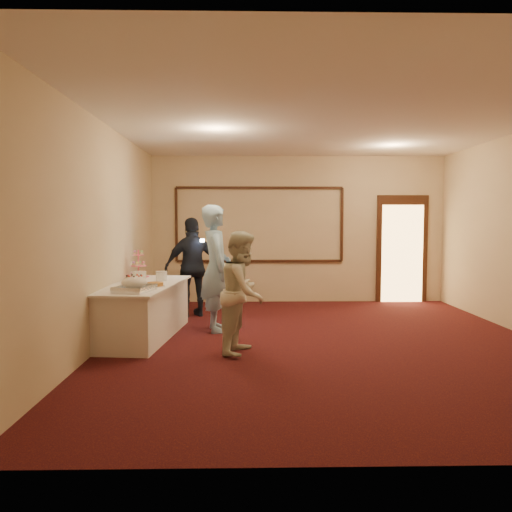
{
  "coord_description": "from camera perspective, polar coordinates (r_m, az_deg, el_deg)",
  "views": [
    {
      "loc": [
        -1.09,
        -6.77,
        1.67
      ],
      "look_at": [
        -0.93,
        0.64,
        1.15
      ],
      "focal_mm": 35.0,
      "sensor_mm": 36.0,
      "label": 1
    }
  ],
  "objects": [
    {
      "name": "man",
      "position": [
        7.59,
        -4.6,
        -1.39
      ],
      "size": [
        0.59,
        0.78,
        1.91
      ],
      "primitive_type": "imported",
      "rotation": [
        0.0,
        0.0,
        1.77
      ],
      "color": "#90BEE7",
      "rests_on": "floor"
    },
    {
      "name": "plate_stack_b",
      "position": [
        7.68,
        -10.76,
        -2.25
      ],
      "size": [
        0.17,
        0.17,
        0.14
      ],
      "color": "white",
      "rests_on": "buffet_table"
    },
    {
      "name": "room_walls",
      "position": [
        6.86,
        7.96,
        6.94
      ],
      "size": [
        6.04,
        7.04,
        3.02
      ],
      "color": "beige",
      "rests_on": "floor"
    },
    {
      "name": "buffet_table",
      "position": [
        7.39,
        -12.71,
        -6.08
      ],
      "size": [
        1.13,
        2.39,
        0.77
      ],
      "color": "white",
      "rests_on": "floor"
    },
    {
      "name": "guest",
      "position": [
        8.78,
        -7.19,
        -1.26
      ],
      "size": [
        1.1,
        0.79,
        1.73
      ],
      "primitive_type": "imported",
      "rotation": [
        0.0,
        0.0,
        3.54
      ],
      "color": "black",
      "rests_on": "floor"
    },
    {
      "name": "floor",
      "position": [
        7.05,
        7.8,
        -9.72
      ],
      "size": [
        7.0,
        7.0,
        0.0
      ],
      "primitive_type": "plane",
      "color": "black",
      "rests_on": "ground"
    },
    {
      "name": "woman",
      "position": [
        6.32,
        -1.51,
        -4.15
      ],
      "size": [
        0.77,
        0.88,
        1.54
      ],
      "primitive_type": "imported",
      "rotation": [
        0.0,
        0.0,
        1.29
      ],
      "color": "silver",
      "rests_on": "floor"
    },
    {
      "name": "wall_molding",
      "position": [
        10.24,
        0.39,
        3.62
      ],
      "size": [
        3.45,
        0.04,
        1.55
      ],
      "color": "black",
      "rests_on": "room_walls"
    },
    {
      "name": "pavlova_tray",
      "position": [
        6.56,
        -13.72,
        -3.21
      ],
      "size": [
        0.51,
        0.62,
        0.2
      ],
      "color": "silver",
      "rests_on": "buffet_table"
    },
    {
      "name": "tart",
      "position": [
        6.99,
        -11.54,
        -3.24
      ],
      "size": [
        0.29,
        0.29,
        0.06
      ],
      "color": "white",
      "rests_on": "buffet_table"
    },
    {
      "name": "doorway",
      "position": [
        10.74,
        16.34,
        0.7
      ],
      "size": [
        1.05,
        0.07,
        2.2
      ],
      "color": "black",
      "rests_on": "floor"
    },
    {
      "name": "camera_flash",
      "position": [
        8.52,
        -6.17,
        1.77
      ],
      "size": [
        0.08,
        0.06,
        0.05
      ],
      "primitive_type": "cube",
      "rotation": [
        0.0,
        0.0,
        0.3
      ],
      "color": "white",
      "rests_on": "guest"
    },
    {
      "name": "cupcake_stand",
      "position": [
        8.25,
        -13.28,
        -1.15
      ],
      "size": [
        0.33,
        0.33,
        0.48
      ],
      "color": "#EC6182",
      "rests_on": "buffet_table"
    },
    {
      "name": "plate_stack_a",
      "position": [
        7.42,
        -13.21,
        -2.39
      ],
      "size": [
        0.21,
        0.21,
        0.17
      ],
      "color": "white",
      "rests_on": "buffet_table"
    }
  ]
}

